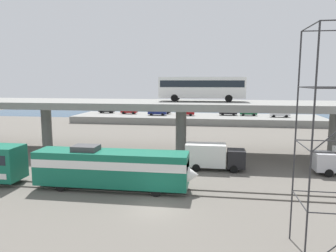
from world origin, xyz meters
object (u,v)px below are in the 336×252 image
at_px(scaffolding_tower, 336,139).
at_px(parked_car_7, 107,110).
at_px(parked_car_0, 185,112).
at_px(parked_car_2, 162,111).
at_px(service_truck_east, 213,156).
at_px(parked_car_1, 248,113).
at_px(train_locomotive, 119,167).
at_px(parked_car_5, 228,112).
at_px(parked_car_4, 129,111).
at_px(parked_car_6, 157,112).
at_px(parked_car_3, 280,114).
at_px(transit_bus_on_overpass, 202,87).

xyz_separation_m(scaffolding_tower, parked_car_7, (-35.72, 63.15, -4.65)).
distance_m(parked_car_0, parked_car_2, 7.20).
xyz_separation_m(service_truck_east, parked_car_1, (8.27, 44.34, 0.77)).
height_order(parked_car_1, parked_car_7, same).
relative_size(service_truck_east, scaffolding_tower, 0.51).
distance_m(train_locomotive, parked_car_7, 57.35).
distance_m(service_truck_east, parked_car_5, 44.59).
bearing_deg(parked_car_4, parked_car_6, 162.39).
relative_size(service_truck_east, parked_car_0, 1.50).
xyz_separation_m(parked_car_0, parked_car_7, (-21.64, 3.30, -0.00)).
bearing_deg(scaffolding_tower, service_truck_east, 111.26).
relative_size(service_truck_east, parked_car_1, 1.65).
relative_size(service_truck_east, parked_car_4, 1.62).
height_order(parked_car_3, parked_car_7, same).
xyz_separation_m(parked_car_1, parked_car_7, (-37.14, 1.18, 0.00)).
distance_m(parked_car_3, parked_car_4, 37.63).
bearing_deg(train_locomotive, parked_car_7, 110.48).
relative_size(parked_car_3, parked_car_6, 1.00).
relative_size(transit_bus_on_overpass, parked_car_4, 2.86).
distance_m(service_truck_east, scaffolding_tower, 19.67).
relative_size(service_truck_east, parked_car_7, 1.65).
bearing_deg(parked_car_4, parked_car_2, -171.18).
bearing_deg(parked_car_3, parked_car_6, 0.93).
bearing_deg(scaffolding_tower, parked_car_2, 107.98).
xyz_separation_m(scaffolding_tower, parked_car_0, (-14.07, 59.85, -4.64)).
height_order(parked_car_0, parked_car_5, same).
distance_m(service_truck_east, parked_car_2, 47.50).
bearing_deg(transit_bus_on_overpass, train_locomotive, -112.41).
relative_size(parked_car_4, parked_car_5, 0.95).
bearing_deg(parked_car_2, parked_car_7, -0.11).
bearing_deg(parked_car_0, train_locomotive, 88.21).
bearing_deg(service_truck_east, parked_car_7, 122.38).
bearing_deg(parked_car_0, parked_car_7, -8.66).
distance_m(parked_car_0, parked_car_4, 15.10).
distance_m(train_locomotive, parked_car_6, 50.15).
distance_m(parked_car_4, parked_car_7, 6.80).
height_order(service_truck_east, parked_car_0, parked_car_0).
distance_m(scaffolding_tower, parked_car_7, 72.70).
bearing_deg(parked_car_6, service_truck_east, -71.09).
bearing_deg(train_locomotive, parked_car_4, 104.36).
bearing_deg(transit_bus_on_overpass, parked_car_0, 99.23).
distance_m(transit_bus_on_overpass, parked_car_2, 39.21).
xyz_separation_m(scaffolding_tower, parked_car_3, (8.53, 59.75, -4.64)).
bearing_deg(parked_car_2, parked_car_6, 80.56).
bearing_deg(parked_car_2, scaffolding_tower, 107.98).
xyz_separation_m(parked_car_3, parked_car_4, (-37.58, 2.04, -0.00)).
bearing_deg(parked_car_7, transit_bus_on_overpass, -53.61).
relative_size(parked_car_1, parked_car_4, 0.98).
bearing_deg(scaffolding_tower, parked_car_0, 103.23).
xyz_separation_m(parked_car_0, parked_car_4, (-14.98, 1.94, -0.00)).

